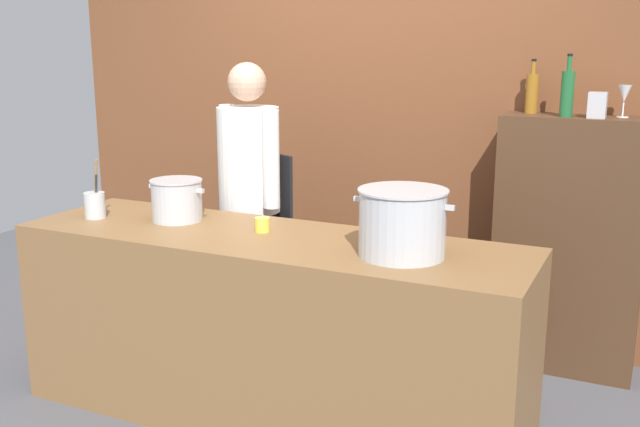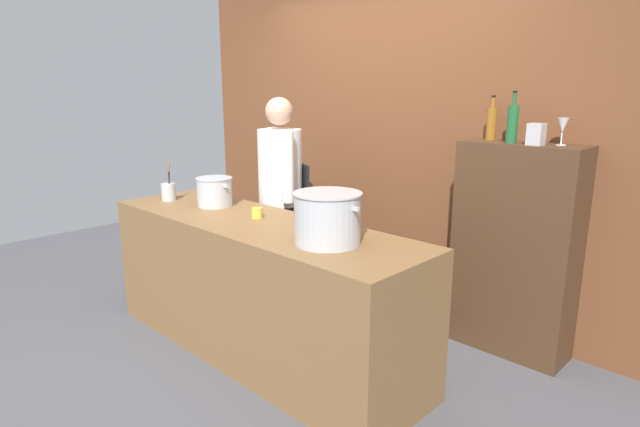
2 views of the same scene
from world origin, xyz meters
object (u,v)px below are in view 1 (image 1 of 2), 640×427
Objects in this scene: wine_bottle_amber at (532,92)px; wine_glass_short at (624,95)px; butter_jar at (262,225)px; spice_tin_silver at (597,105)px; utensil_crock at (95,204)px; wine_bottle_green at (567,93)px; chef at (250,189)px; stockpot_small at (177,200)px; stockpot_large at (402,223)px.

wine_glass_short is (0.46, -0.03, 0.00)m from wine_bottle_amber.
butter_jar is at bearing -129.92° from wine_bottle_amber.
utensil_crock is at bearing -152.14° from spice_tin_silver.
wine_bottle_amber reaches higher than spice_tin_silver.
chef is at bearing -163.03° from wine_bottle_green.
wine_bottle_amber is 1.75× the size of wine_glass_short.
stockpot_small is 1.96× the size of wine_glass_short.
wine_glass_short is at bearing 30.23° from stockpot_small.
chef is at bearing 125.34° from butter_jar.
wine_bottle_amber is 0.37m from spice_tin_silver.
wine_bottle_green is (2.09, 1.18, 0.54)m from utensil_crock.
wine_bottle_green is 1.94× the size of wine_glass_short.
wine_bottle_amber is at bearing -129.66° from chef.
wine_bottle_green reaches higher than stockpot_large.
stockpot_large is 1.51× the size of wine_bottle_amber.
wine_bottle_green is at bearing -136.39° from chef.
spice_tin_silver is at bearing -142.31° from wine_glass_short.
stockpot_large is 1.52m from wine_glass_short.
butter_jar is at bearing -141.53° from spice_tin_silver.
spice_tin_silver is at bearing 27.86° from utensil_crock.
stockpot_large is 3.34× the size of spice_tin_silver.
chef is at bearing 149.34° from stockpot_large.
utensil_crock reaches higher than stockpot_small.
stockpot_small is at bearing 18.68° from utensil_crock.
wine_bottle_amber is (1.40, 0.61, 0.54)m from chef.
chef is 0.70m from butter_jar.
butter_jar is 0.25× the size of wine_bottle_amber.
wine_glass_short is at bearing -136.02° from chef.
spice_tin_silver is (1.83, 1.05, 0.45)m from stockpot_small.
wine_glass_short reaches higher than stockpot_large.
wine_glass_short is at bearing 37.69° from spice_tin_silver.
stockpot_large is 1.35× the size of stockpot_small.
spice_tin_silver is at bearing 1.50° from wine_bottle_green.
stockpot_large is at bearing -118.08° from spice_tin_silver.
stockpot_large is 2.64× the size of wine_glass_short.
chef is 3.85× the size of stockpot_large.
butter_jar is at bearing -1.90° from stockpot_small.
chef reaches higher than stockpot_large.
butter_jar is (-0.72, 0.09, -0.11)m from stockpot_large.
chef is at bearing -156.30° from wine_bottle_amber.
chef is 5.19× the size of stockpot_small.
stockpot_large is 1.36× the size of wine_bottle_green.
wine_bottle_amber is at bearing 77.98° from stockpot_large.
butter_jar is 1.94m from wine_glass_short.
wine_bottle_green reaches higher than spice_tin_silver.
stockpot_small is at bearing -149.77° from wine_glass_short.
wine_bottle_amber reaches higher than wine_glass_short.
wine_bottle_amber reaches higher than stockpot_large.
wine_bottle_amber reaches higher than stockpot_small.
wine_bottle_green is at bearing -160.50° from wine_glass_short.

